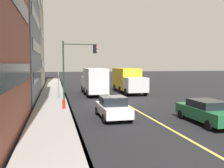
% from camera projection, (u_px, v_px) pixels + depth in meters
% --- Properties ---
extents(ground, '(200.00, 200.00, 0.00)m').
position_uv_depth(ground, '(122.00, 102.00, 24.57)').
color(ground, black).
extents(sidewalk_slab, '(80.00, 2.97, 0.15)m').
position_uv_depth(sidewalk_slab, '(53.00, 104.00, 23.08)').
color(sidewalk_slab, gray).
rests_on(sidewalk_slab, ground).
extents(curb_edge, '(80.00, 0.16, 0.15)m').
position_uv_depth(curb_edge, '(68.00, 103.00, 23.39)').
color(curb_edge, slate).
rests_on(curb_edge, ground).
extents(lane_stripe_center, '(80.00, 0.16, 0.01)m').
position_uv_depth(lane_stripe_center, '(122.00, 102.00, 24.57)').
color(lane_stripe_center, '#D8CC4C').
rests_on(lane_stripe_center, ground).
extents(car_green, '(4.78, 1.93, 1.49)m').
position_uv_depth(car_green, '(206.00, 111.00, 15.69)').
color(car_green, '#1E6038').
rests_on(car_green, ground).
extents(car_white, '(4.13, 1.95, 1.52)m').
position_uv_depth(car_white, '(113.00, 107.00, 17.19)').
color(car_white, silver).
rests_on(car_white, ground).
extents(truck_white, '(7.69, 2.40, 3.22)m').
position_uv_depth(truck_white, '(94.00, 81.00, 30.09)').
color(truck_white, silver).
rests_on(truck_white, ground).
extents(truck_yellow, '(8.04, 2.67, 3.17)m').
position_uv_depth(truck_yellow, '(128.00, 80.00, 32.61)').
color(truck_yellow, silver).
rests_on(truck_yellow, ground).
extents(traffic_light_mast, '(0.28, 3.52, 6.04)m').
position_uv_depth(traffic_light_mast, '(76.00, 60.00, 25.33)').
color(traffic_light_mast, '#1E3823').
rests_on(traffic_light_mast, ground).
extents(street_sign_post, '(0.60, 0.08, 2.92)m').
position_uv_depth(street_sign_post, '(58.00, 83.00, 26.12)').
color(street_sign_post, slate).
rests_on(street_sign_post, ground).
extents(fire_hydrant, '(0.24, 0.24, 0.94)m').
position_uv_depth(fire_hydrant, '(64.00, 105.00, 20.11)').
color(fire_hydrant, red).
rests_on(fire_hydrant, ground).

